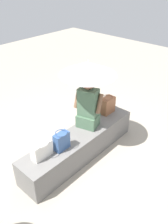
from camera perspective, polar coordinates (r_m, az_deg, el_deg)
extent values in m
plane|color=#9E9384|center=(4.19, -0.96, -10.32)|extent=(14.00, 14.00, 0.00)
cube|color=slate|center=(4.04, -0.99, -7.91)|extent=(2.28, 0.50, 0.46)
cube|color=#47664C|center=(4.03, 0.98, -1.96)|extent=(0.36, 0.40, 0.22)
cube|color=#47664C|center=(3.85, 1.03, 2.36)|extent=(0.28, 0.36, 0.48)
sphere|color=brown|center=(3.69, 1.08, 6.95)|extent=(0.20, 0.20, 0.20)
cylinder|color=brown|center=(3.77, 3.78, 2.01)|extent=(0.21, 0.12, 0.32)
cylinder|color=brown|center=(3.92, -1.62, 3.31)|extent=(0.21, 0.12, 0.32)
cylinder|color=#B7B7BC|center=(3.82, 0.90, 3.98)|extent=(0.02, 0.02, 1.14)
cone|color=silver|center=(3.62, 0.97, 10.55)|extent=(0.89, 0.89, 0.20)
sphere|color=#B7B7BC|center=(3.58, 0.98, 12.27)|extent=(0.03, 0.03, 0.03)
cube|color=#335184|center=(3.54, -5.43, -7.09)|extent=(0.24, 0.12, 0.28)
torus|color=#335184|center=(3.44, -5.56, -5.07)|extent=(0.18, 0.18, 0.01)
cube|color=brown|center=(4.39, 5.69, 1.62)|extent=(0.28, 0.17, 0.31)
torus|color=brown|center=(4.31, 5.81, 3.56)|extent=(0.21, 0.21, 0.01)
cube|color=silver|center=(3.46, -10.28, -9.05)|extent=(0.31, 0.14, 0.25)
torus|color=silver|center=(3.37, -10.51, -7.26)|extent=(0.23, 0.23, 0.01)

